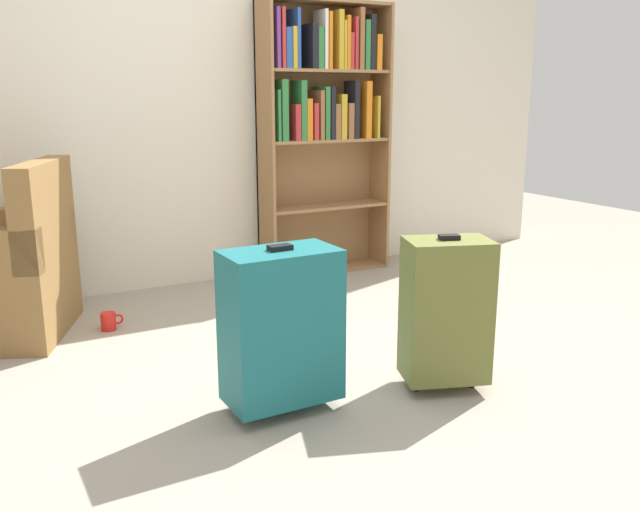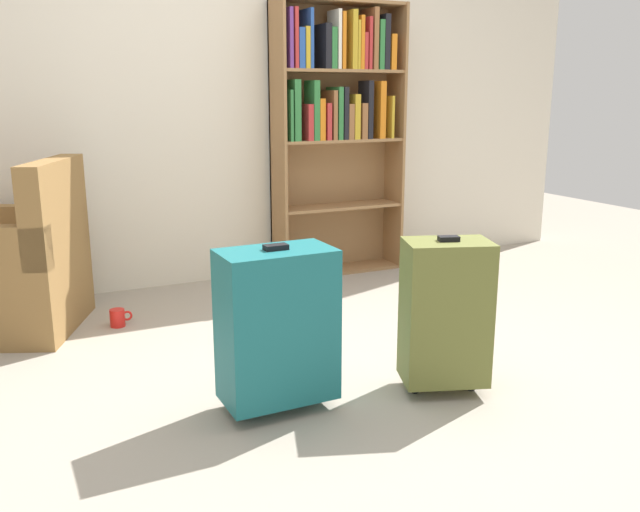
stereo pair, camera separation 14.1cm
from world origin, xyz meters
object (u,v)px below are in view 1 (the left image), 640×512
(bookshelf, at_px, (323,113))
(suitcase_olive, at_px, (446,310))
(armchair, at_px, (0,276))
(mug, at_px, (109,321))
(suitcase_teal, at_px, (281,326))

(bookshelf, bearing_deg, suitcase_olive, -103.91)
(armchair, relative_size, mug, 7.63)
(bookshelf, relative_size, suitcase_teal, 2.69)
(bookshelf, distance_m, suitcase_teal, 2.29)
(mug, relative_size, suitcase_teal, 0.18)
(armchair, xyz_separation_m, suitcase_olive, (1.60, -1.60, 0.03))
(mug, bearing_deg, armchair, 159.34)
(suitcase_olive, bearing_deg, mug, 128.00)
(mug, xyz_separation_m, suitcase_olive, (1.11, -1.42, 0.30))
(suitcase_teal, bearing_deg, bookshelf, 57.14)
(suitcase_teal, height_order, suitcase_olive, suitcase_teal)
(armchair, distance_m, suitcase_teal, 1.72)
(suitcase_teal, bearing_deg, armchair, 121.82)
(suitcase_teal, bearing_deg, suitcase_olive, -11.58)
(mug, height_order, suitcase_teal, suitcase_teal)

